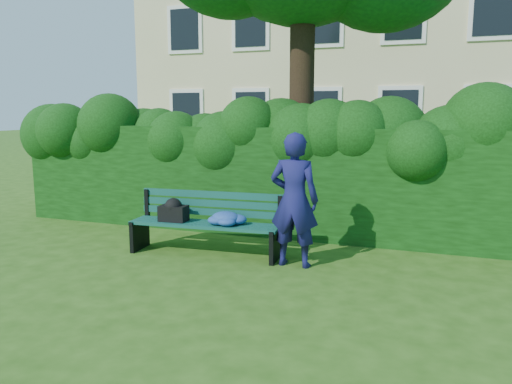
% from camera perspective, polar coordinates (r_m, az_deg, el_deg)
% --- Properties ---
extents(ground, '(80.00, 80.00, 0.00)m').
position_cam_1_polar(ground, '(6.61, -1.80, -8.96)').
color(ground, '#294F13').
rests_on(ground, ground).
extents(apartment_building, '(16.00, 8.08, 12.00)m').
position_cam_1_polar(apartment_building, '(20.33, 13.88, 20.21)').
color(apartment_building, '#C2BB82').
rests_on(apartment_building, ground).
extents(hedge, '(10.00, 1.00, 1.80)m').
position_cam_1_polar(hedge, '(8.44, 3.72, 1.32)').
color(hedge, black).
rests_on(hedge, ground).
extents(park_bench, '(2.24, 0.70, 0.89)m').
position_cam_1_polar(park_bench, '(7.26, -5.76, -3.22)').
color(park_bench, '#0D423F').
rests_on(park_bench, ground).
extents(man_reading, '(0.66, 0.44, 1.80)m').
position_cam_1_polar(man_reading, '(6.62, 4.39, -0.93)').
color(man_reading, '#171752').
rests_on(man_reading, ground).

